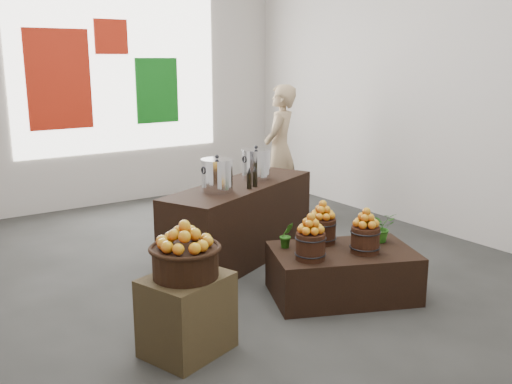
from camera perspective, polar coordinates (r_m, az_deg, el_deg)
ground at (r=6.08m, az=-2.97°, el=-7.92°), size 7.00×7.00×0.00m
back_wall at (r=8.85m, az=-15.42°, el=11.52°), size 6.00×0.04×4.00m
back_opening at (r=8.93m, az=-13.53°, el=11.64°), size 3.20×0.02×2.40m
deco_red_left at (r=8.64m, az=-19.12°, el=10.58°), size 0.90×0.04×1.40m
deco_green_right at (r=9.17m, az=-9.87°, el=9.96°), size 0.70×0.04×1.00m
deco_red_upper at (r=8.89m, az=-14.31°, el=14.82°), size 0.50×0.04×0.50m
crate at (r=4.43m, az=-6.92°, el=-12.05°), size 0.74×0.67×0.61m
wicker_basket at (r=4.27m, az=-7.07°, el=-6.98°), size 0.49×0.49×0.22m
apples_in_basket at (r=4.21m, az=-7.15°, el=-4.25°), size 0.38×0.38×0.20m
display_table at (r=5.47m, az=8.62°, el=-8.00°), size 1.52×1.26×0.45m
apple_bucket_front_left at (r=5.08m, az=5.46°, el=-5.42°), size 0.26×0.26×0.24m
apples_in_bucket_front_left at (r=5.01m, az=5.51°, el=-3.16°), size 0.20×0.20×0.18m
apple_bucket_front_right at (r=5.32m, az=10.86°, el=-4.71°), size 0.26×0.26×0.24m
apples_in_bucket_front_right at (r=5.26m, az=10.96°, el=-2.55°), size 0.20×0.20×0.18m
apple_bucket_rear at (r=5.53m, az=6.63°, el=-3.87°), size 0.26×0.26×0.24m
apples_in_bucket_rear at (r=5.47m, az=6.69°, el=-1.78°), size 0.20×0.20×0.18m
herb_garnish_right at (r=5.66m, az=12.37°, el=-3.44°), size 0.31×0.29×0.29m
herb_garnish_left at (r=5.37m, az=3.08°, el=-4.32°), size 0.16×0.14×0.25m
counter at (r=6.33m, az=-1.57°, el=-2.97°), size 2.18×1.44×0.85m
stock_pot_left at (r=5.85m, az=-3.90°, el=1.57°), size 0.32×0.32×0.32m
stock_pot_center at (r=6.47m, az=0.01°, el=2.73°), size 0.32×0.32×0.32m
oil_cruets at (r=6.09m, az=0.03°, el=1.66°), size 0.16×0.11×0.24m
shopper at (r=8.12m, az=2.41°, el=4.20°), size 0.80×0.75×1.84m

